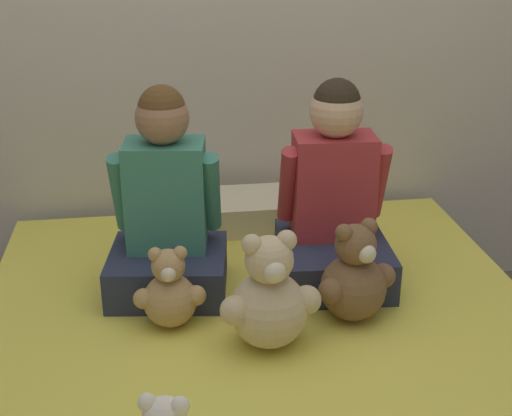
{
  "coord_description": "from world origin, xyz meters",
  "views": [
    {
      "loc": [
        -0.27,
        -1.54,
        1.48
      ],
      "look_at": [
        0.0,
        0.35,
        0.67
      ],
      "focal_mm": 50.0,
      "sensor_mm": 36.0,
      "label": 1
    }
  ],
  "objects": [
    {
      "name": "child_on_left",
      "position": [
        -0.26,
        0.43,
        0.64
      ],
      "size": [
        0.39,
        0.35,
        0.63
      ],
      "rotation": [
        0.0,
        0.0,
        -0.13
      ],
      "color": "#282D47",
      "rests_on": "bed"
    },
    {
      "name": "teddy_bear_held_by_right_child",
      "position": [
        0.25,
        0.17,
        0.52
      ],
      "size": [
        0.24,
        0.19,
        0.3
      ],
      "rotation": [
        0.0,
        0.0,
        0.36
      ],
      "color": "brown",
      "rests_on": "bed"
    },
    {
      "name": "teddy_bear_held_by_left_child",
      "position": [
        -0.26,
        0.21,
        0.49
      ],
      "size": [
        0.2,
        0.15,
        0.24
      ],
      "rotation": [
        0.0,
        0.0,
        -0.02
      ],
      "color": "tan",
      "rests_on": "bed"
    },
    {
      "name": "pillow_at_headboard",
      "position": [
        0.0,
        0.86,
        0.45
      ],
      "size": [
        0.48,
        0.26,
        0.11
      ],
      "color": "beige",
      "rests_on": "bed"
    },
    {
      "name": "child_on_right",
      "position": [
        0.25,
        0.43,
        0.63
      ],
      "size": [
        0.35,
        0.39,
        0.63
      ],
      "rotation": [
        0.0,
        0.0,
        -0.05
      ],
      "color": "#282D47",
      "rests_on": "bed"
    },
    {
      "name": "teddy_bear_between_children",
      "position": [
        -0.0,
        0.07,
        0.53
      ],
      "size": [
        0.27,
        0.21,
        0.33
      ],
      "rotation": [
        0.0,
        0.0,
        0.13
      ],
      "color": "#D1B78E",
      "rests_on": "bed"
    }
  ]
}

